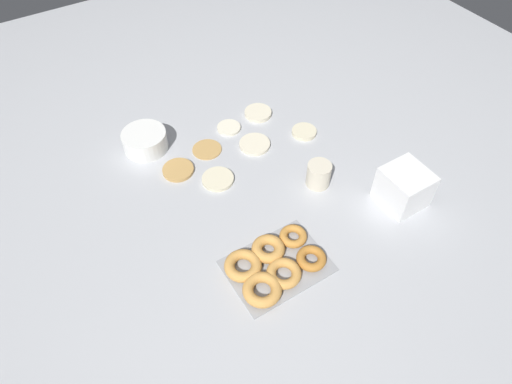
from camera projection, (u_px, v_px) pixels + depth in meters
The scene contains 12 objects.
ground_plane at pixel (257, 168), 1.59m from camera, with size 3.00×3.00×0.00m, color #B2B5BA.
pancake_0 at pixel (218, 179), 1.55m from camera, with size 0.11×0.11×0.01m, color beige.
pancake_1 at pixel (178, 170), 1.57m from camera, with size 0.11×0.11×0.01m, color tan.
pancake_2 at pixel (258, 113), 1.77m from camera, with size 0.11×0.11×0.02m, color beige.
pancake_3 at pixel (229, 128), 1.72m from camera, with size 0.09×0.09×0.01m, color silver.
pancake_4 at pixel (255, 144), 1.66m from camera, with size 0.11×0.11×0.01m, color beige.
pancake_5 at pixel (207, 149), 1.64m from camera, with size 0.11×0.11×0.01m, color tan.
pancake_6 at pixel (304, 132), 1.70m from camera, with size 0.09×0.09×0.01m, color beige.
donut_tray at pixel (273, 265), 1.31m from camera, with size 0.29×0.21×0.04m.
batter_bowl at pixel (145, 141), 1.63m from camera, with size 0.16×0.16×0.07m.
container_stack at pixel (404, 187), 1.45m from camera, with size 0.13×0.14×0.13m.
paper_cup at pixel (319, 174), 1.51m from camera, with size 0.08×0.08×0.08m.
Camera 1 is at (-0.59, -0.93, 1.15)m, focal length 32.00 mm.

